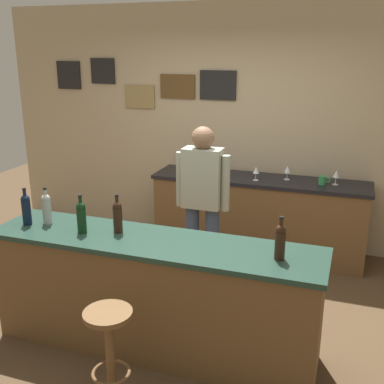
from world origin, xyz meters
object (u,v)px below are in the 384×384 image
(wine_bottle_a, at_px, (26,208))
(wine_glass_c, at_px, (287,170))
(coffee_mug, at_px, (323,180))
(wine_glass_b, at_px, (256,171))
(wine_bottle_b, at_px, (47,208))
(wine_glass_d, at_px, (336,175))
(bar_stool, at_px, (109,341))
(wine_bottle_e, at_px, (280,240))
(wine_glass_a, at_px, (205,165))
(bartender, at_px, (202,199))
(wine_bottle_d, at_px, (118,216))
(wine_bottle_c, at_px, (81,216))

(wine_bottle_a, distance_m, wine_glass_c, 2.78)
(wine_glass_c, relative_size, coffee_mug, 1.24)
(wine_glass_b, height_order, wine_glass_c, same)
(wine_bottle_b, relative_size, wine_glass_d, 1.97)
(bar_stool, xyz_separation_m, wine_bottle_e, (0.98, 0.63, 0.60))
(wine_glass_b, bearing_deg, wine_bottle_a, -126.28)
(wine_bottle_b, relative_size, wine_glass_b, 1.97)
(wine_glass_a, height_order, wine_glass_c, same)
(bar_stool, bearing_deg, wine_glass_c, 75.36)
(bar_stool, height_order, coffee_mug, coffee_mug)
(wine_glass_b, distance_m, wine_glass_c, 0.35)
(bartender, bearing_deg, wine_bottle_a, -137.59)
(bartender, height_order, wine_bottle_d, bartender)
(wine_bottle_a, bearing_deg, bartender, 42.41)
(wine_bottle_e, bearing_deg, wine_glass_b, 106.31)
(wine_glass_a, bearing_deg, wine_bottle_a, -112.89)
(wine_bottle_b, distance_m, wine_glass_c, 2.63)
(bartender, bearing_deg, bar_stool, -93.10)
(bartender, distance_m, wine_glass_d, 1.55)
(wine_glass_b, relative_size, wine_glass_c, 1.00)
(wine_bottle_c, distance_m, wine_glass_c, 2.49)
(wine_bottle_b, relative_size, wine_bottle_d, 1.00)
(wine_glass_a, bearing_deg, wine_glass_d, 2.62)
(bartender, height_order, bar_stool, bartender)
(wine_bottle_c, distance_m, wine_bottle_e, 1.52)
(wine_glass_c, bearing_deg, wine_bottle_c, -120.51)
(wine_glass_b, xyz_separation_m, wine_glass_c, (0.32, 0.14, 0.00))
(bartender, distance_m, bar_stool, 1.74)
(wine_glass_a, bearing_deg, wine_bottle_d, -92.41)
(bartender, bearing_deg, wine_bottle_e, -49.52)
(wine_bottle_e, bearing_deg, wine_glass_c, 96.97)
(wine_bottle_a, height_order, coffee_mug, wine_bottle_a)
(wine_bottle_c, xyz_separation_m, wine_glass_c, (1.26, 2.14, -0.05))
(wine_bottle_b, height_order, coffee_mug, wine_bottle_b)
(wine_glass_a, relative_size, coffee_mug, 1.24)
(wine_bottle_b, bearing_deg, wine_glass_a, 70.08)
(wine_bottle_a, bearing_deg, coffee_mug, 43.60)
(wine_bottle_c, height_order, wine_bottle_d, same)
(wine_bottle_a, bearing_deg, wine_bottle_d, 6.61)
(bartender, relative_size, wine_glass_a, 10.45)
(bartender, xyz_separation_m, wine_bottle_c, (-0.63, -1.06, 0.12))
(wine_glass_c, bearing_deg, bartender, -120.18)
(bartender, xyz_separation_m, wine_bottle_e, (0.89, -1.04, 0.12))
(wine_bottle_c, height_order, wine_glass_d, wine_bottle_c)
(wine_bottle_d, bearing_deg, wine_bottle_e, -3.50)
(wine_bottle_d, bearing_deg, wine_glass_c, 63.83)
(wine_glass_a, distance_m, coffee_mug, 1.31)
(wine_glass_b, distance_m, coffee_mug, 0.71)
(wine_bottle_c, distance_m, wine_glass_a, 2.07)
(wine_bottle_b, bearing_deg, coffee_mug, 44.65)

